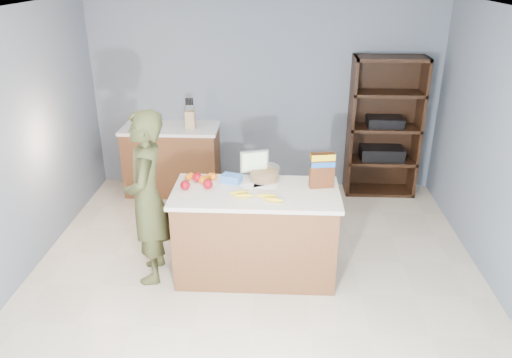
{
  "coord_description": "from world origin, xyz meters",
  "views": [
    {
      "loc": [
        0.21,
        -3.89,
        2.86
      ],
      "look_at": [
        0.0,
        0.35,
        1.0
      ],
      "focal_mm": 35.0,
      "sensor_mm": 36.0,
      "label": 1
    }
  ],
  "objects_px": {
    "cereal_box": "(322,168)",
    "person": "(147,198)",
    "counter_peninsula": "(256,236)",
    "shelving_unit": "(383,129)",
    "tv": "(254,162)"
  },
  "relations": [
    {
      "from": "counter_peninsula",
      "to": "shelving_unit",
      "type": "bearing_deg",
      "value": 52.89
    },
    {
      "from": "counter_peninsula",
      "to": "cereal_box",
      "type": "height_order",
      "value": "cereal_box"
    },
    {
      "from": "counter_peninsula",
      "to": "cereal_box",
      "type": "bearing_deg",
      "value": 11.25
    },
    {
      "from": "tv",
      "to": "cereal_box",
      "type": "bearing_deg",
      "value": -17.08
    },
    {
      "from": "person",
      "to": "cereal_box",
      "type": "height_order",
      "value": "person"
    },
    {
      "from": "person",
      "to": "tv",
      "type": "xyz_separation_m",
      "value": [
        0.98,
        0.4,
        0.22
      ]
    },
    {
      "from": "counter_peninsula",
      "to": "person",
      "type": "height_order",
      "value": "person"
    },
    {
      "from": "cereal_box",
      "to": "counter_peninsula",
      "type": "bearing_deg",
      "value": -168.75
    },
    {
      "from": "person",
      "to": "shelving_unit",
      "type": "bearing_deg",
      "value": 122.45
    },
    {
      "from": "counter_peninsula",
      "to": "tv",
      "type": "bearing_deg",
      "value": 95.56
    },
    {
      "from": "shelving_unit",
      "to": "person",
      "type": "relative_size",
      "value": 1.07
    },
    {
      "from": "cereal_box",
      "to": "person",
      "type": "bearing_deg",
      "value": -172.88
    },
    {
      "from": "counter_peninsula",
      "to": "person",
      "type": "relative_size",
      "value": 0.93
    },
    {
      "from": "counter_peninsula",
      "to": "cereal_box",
      "type": "distance_m",
      "value": 0.92
    },
    {
      "from": "counter_peninsula",
      "to": "tv",
      "type": "distance_m",
      "value": 0.72
    }
  ]
}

